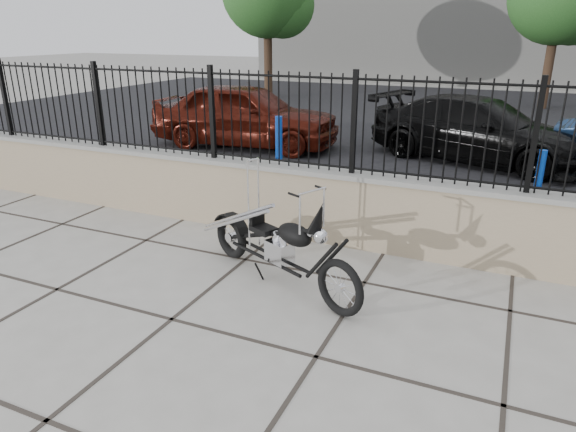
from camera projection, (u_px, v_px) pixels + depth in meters
The scene contains 10 objects.
ground_plane at pixel (172, 319), 4.97m from camera, with size 90.00×90.00×0.00m, color #99968E.
parking_lot at pixel (416, 121), 15.71m from camera, with size 30.00×30.00×0.00m, color black.
retaining_wall at pixel (279, 199), 6.96m from camera, with size 14.00×0.36×0.96m, color gray.
iron_fence at pixel (279, 119), 6.58m from camera, with size 14.00×0.08×1.20m, color black.
background_building at pixel (475, 1), 26.36m from camera, with size 22.00×6.00×8.00m, color beige.
chopper_motorcycle at pixel (277, 225), 5.50m from camera, with size 2.26×0.40×1.35m, color black, non-canonical shape.
car_red at pixel (246, 115), 12.07m from camera, with size 1.77×4.41×1.50m, color #46120A.
car_black at pixel (479, 130), 10.70m from camera, with size 1.87×4.59×1.33m, color black.
bollard_a at pixel (279, 146), 9.79m from camera, with size 0.13×0.13×1.11m, color #0D32C8.
bollard_b at pixel (539, 181), 7.81m from camera, with size 0.11×0.11×0.95m, color #0C2EB7.
Camera 1 is at (2.79, -3.50, 2.65)m, focal length 32.00 mm.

